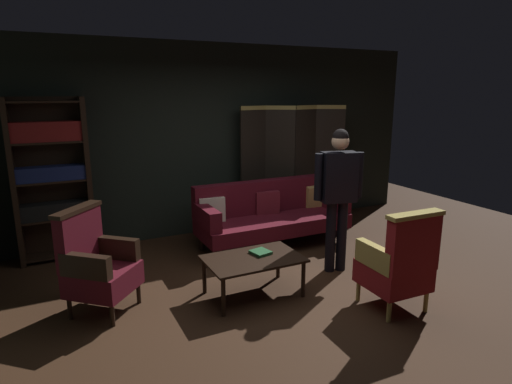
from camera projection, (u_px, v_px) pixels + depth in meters
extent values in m
plane|color=#331E11|center=(289.00, 294.00, 4.60)|extent=(10.00, 10.00, 0.00)
cube|color=black|center=(207.00, 140.00, 6.41)|extent=(7.20, 0.10, 2.80)
cube|color=black|center=(253.00, 169.00, 6.56)|extent=(0.46, 0.11, 1.90)
cube|color=tan|center=(253.00, 108.00, 6.35)|extent=(0.46, 0.12, 0.06)
cube|color=black|center=(280.00, 168.00, 6.66)|extent=(0.39, 0.29, 1.90)
cube|color=tan|center=(281.00, 108.00, 6.45)|extent=(0.40, 0.30, 0.06)
cube|color=black|center=(305.00, 167.00, 6.77)|extent=(0.45, 0.15, 1.90)
cube|color=tan|center=(306.00, 107.00, 6.56)|extent=(0.45, 0.15, 0.06)
cube|color=black|center=(329.00, 165.00, 6.90)|extent=(0.41, 0.26, 1.90)
cube|color=tan|center=(331.00, 107.00, 6.69)|extent=(0.42, 0.27, 0.06)
cube|color=black|center=(14.00, 184.00, 5.15)|extent=(0.06, 0.32, 2.05)
cube|color=black|center=(88.00, 178.00, 5.51)|extent=(0.06, 0.32, 2.05)
cube|color=black|center=(52.00, 179.00, 5.46)|extent=(0.90, 0.02, 2.05)
cube|color=black|center=(60.00, 254.00, 5.56)|extent=(0.86, 0.30, 0.02)
cube|color=black|center=(56.00, 218.00, 5.44)|extent=(0.86, 0.30, 0.02)
cube|color=black|center=(55.00, 210.00, 5.40)|extent=(0.78, 0.22, 0.20)
cube|color=black|center=(52.00, 181.00, 5.33)|extent=(0.86, 0.30, 0.02)
cube|color=navy|center=(51.00, 173.00, 5.29)|extent=(0.78, 0.22, 0.18)
cube|color=black|center=(48.00, 142.00, 5.22)|extent=(0.86, 0.30, 0.02)
cube|color=maroon|center=(47.00, 131.00, 5.17)|extent=(0.78, 0.22, 0.24)
cube|color=black|center=(43.00, 102.00, 5.11)|extent=(0.86, 0.30, 0.02)
cylinder|color=black|center=(218.00, 257.00, 5.31)|extent=(0.07, 0.07, 0.22)
cylinder|color=black|center=(342.00, 235.00, 6.13)|extent=(0.07, 0.07, 0.22)
cylinder|color=black|center=(202.00, 242.00, 5.84)|extent=(0.07, 0.07, 0.22)
cylinder|color=black|center=(318.00, 223.00, 6.66)|extent=(0.07, 0.07, 0.22)
cube|color=#4C0F19|center=(274.00, 224.00, 5.94)|extent=(2.10, 0.76, 0.20)
cube|color=#4C0F19|center=(264.00, 196.00, 6.13)|extent=(2.10, 0.18, 0.46)
cube|color=#4C0F19|center=(207.00, 217.00, 5.46)|extent=(0.16, 0.68, 0.26)
cube|color=#4C0F19|center=(333.00, 200.00, 6.31)|extent=(0.16, 0.68, 0.26)
cube|color=beige|center=(212.00, 210.00, 5.69)|extent=(0.36, 0.19, 0.35)
cube|color=maroon|center=(267.00, 203.00, 6.05)|extent=(0.36, 0.18, 0.34)
cube|color=tan|center=(316.00, 197.00, 6.41)|extent=(0.35, 0.19, 0.35)
cylinder|color=black|center=(223.00, 297.00, 4.10)|extent=(0.04, 0.04, 0.39)
cylinder|color=black|center=(303.00, 279.00, 4.49)|extent=(0.04, 0.04, 0.39)
cylinder|color=black|center=(204.00, 276.00, 4.57)|extent=(0.04, 0.04, 0.39)
cylinder|color=black|center=(278.00, 261.00, 4.96)|extent=(0.04, 0.04, 0.39)
cube|color=black|center=(253.00, 259.00, 4.48)|extent=(1.00, 0.64, 0.03)
cylinder|color=tan|center=(393.00, 283.00, 4.60)|extent=(0.04, 0.04, 0.22)
cylinder|color=tan|center=(358.00, 291.00, 4.42)|extent=(0.04, 0.04, 0.22)
cylinder|color=tan|center=(426.00, 301.00, 4.20)|extent=(0.04, 0.04, 0.22)
cylinder|color=tan|center=(389.00, 311.00, 4.01)|extent=(0.04, 0.04, 0.22)
cube|color=maroon|center=(393.00, 275.00, 4.25)|extent=(0.58, 0.58, 0.24)
cube|color=maroon|center=(413.00, 245.00, 3.96)|extent=(0.56, 0.14, 0.54)
cube|color=tan|center=(416.00, 215.00, 3.89)|extent=(0.60, 0.15, 0.04)
cube|color=tan|center=(413.00, 249.00, 4.30)|extent=(0.11, 0.50, 0.22)
cube|color=tan|center=(375.00, 257.00, 4.10)|extent=(0.11, 0.50, 0.22)
cylinder|color=black|center=(112.00, 315.00, 3.94)|extent=(0.04, 0.04, 0.22)
cylinder|color=black|center=(139.00, 293.00, 4.37)|extent=(0.04, 0.04, 0.22)
cylinder|color=black|center=(70.00, 308.00, 4.06)|extent=(0.04, 0.04, 0.22)
cylinder|color=black|center=(99.00, 288.00, 4.49)|extent=(0.04, 0.04, 0.22)
cube|color=#4C0F19|center=(104.00, 279.00, 4.16)|extent=(0.79, 0.79, 0.24)
cube|color=#4C0F19|center=(79.00, 239.00, 4.13)|extent=(0.46, 0.50, 0.54)
cube|color=black|center=(77.00, 210.00, 4.06)|extent=(0.50, 0.53, 0.04)
cube|color=black|center=(86.00, 266.00, 3.88)|extent=(0.43, 0.40, 0.22)
cube|color=black|center=(116.00, 248.00, 4.33)|extent=(0.43, 0.40, 0.22)
cylinder|color=black|center=(342.00, 236.00, 5.12)|extent=(0.12, 0.12, 0.86)
cylinder|color=black|center=(331.00, 237.00, 5.09)|extent=(0.12, 0.12, 0.86)
cube|color=maroon|center=(338.00, 198.00, 4.99)|extent=(0.35, 0.23, 0.09)
cube|color=black|center=(339.00, 177.00, 4.94)|extent=(0.44, 0.30, 0.58)
cube|color=white|center=(335.00, 173.00, 5.03)|extent=(0.14, 0.05, 0.41)
cube|color=maroon|center=(336.00, 153.00, 4.98)|extent=(0.09, 0.04, 0.04)
cylinder|color=black|center=(359.00, 175.00, 4.99)|extent=(0.09, 0.09, 0.54)
cylinder|color=black|center=(318.00, 177.00, 4.88)|extent=(0.09, 0.09, 0.54)
sphere|color=tan|center=(340.00, 141.00, 4.84)|extent=(0.20, 0.20, 0.20)
sphere|color=black|center=(341.00, 137.00, 4.83)|extent=(0.18, 0.18, 0.18)
cube|color=#1E4C28|center=(261.00, 252.00, 4.58)|extent=(0.22, 0.23, 0.03)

